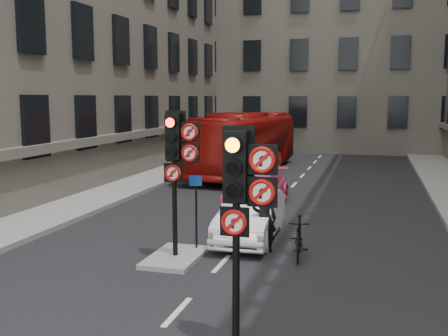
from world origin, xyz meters
The scene contains 12 objects.
pavement_left centered at (-7.20, 12.00, 0.08)m, with size 3.00×50.00×0.16m, color gray.
centre_island centered at (-1.20, 5.00, 0.06)m, with size 1.20×2.00×0.12m, color gray.
building_far centered at (0.00, 38.00, 10.00)m, with size 30.00×14.00×20.00m, color #655F55.
signal_near centered at (1.49, 0.99, 2.58)m, with size 0.91×0.40×3.58m.
signal_far centered at (-1.11, 4.99, 2.70)m, with size 0.91×0.40×3.58m.
car_silver centered at (-0.47, 10.24, 0.68)m, with size 1.61×3.99×1.36m, color #999BA1.
car_white centered at (0.17, 7.38, 0.68)m, with size 1.43×4.10×1.35m, color silver.
car_pink centered at (-0.61, 11.75, 0.65)m, with size 1.82×4.48×1.30m, color #E1427C.
bus_red centered at (-3.13, 20.27, 1.61)m, with size 2.70×11.55×3.22m, color maroon.
motorcycle centered at (1.73, 6.00, 0.52)m, with size 0.49×1.74×1.04m, color black.
motorcyclist centered at (0.78, 6.31, 0.88)m, with size 0.64×0.42×1.76m, color black.
info_sign centered at (-0.90, 5.73, 1.35)m, with size 0.33×0.14×1.90m.
Camera 1 is at (3.42, -6.81, 4.01)m, focal length 42.00 mm.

